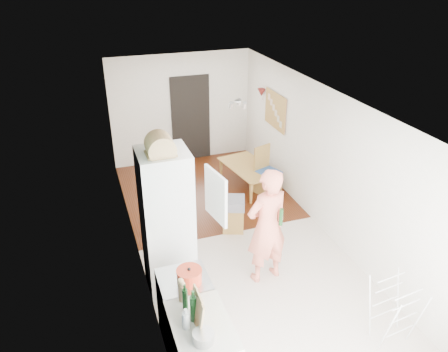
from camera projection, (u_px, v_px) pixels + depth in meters
room_shell at (235, 174)px, 6.93m from camera, size 3.20×7.00×2.50m
floor at (234, 239)px, 7.50m from camera, size 3.20×7.00×0.01m
wood_floor_overlay at (203, 190)px, 9.06m from camera, size 3.20×3.30×0.01m
sage_wall_panel at (157, 226)px, 4.51m from camera, size 0.02×3.00×1.30m
tile_splashback at (173, 314)px, 4.37m from camera, size 0.02×1.90×0.50m
doorway_recess at (191, 119)px, 10.04m from camera, size 0.90×0.04×2.00m
worktop at (201, 326)px, 4.57m from camera, size 0.62×0.92×0.06m
range_cooker at (185, 309)px, 5.40m from camera, size 0.60×0.60×0.88m
cooker_top at (184, 280)px, 5.19m from camera, size 0.60×0.60×0.04m
fridge_housing at (167, 223)px, 5.99m from camera, size 0.66×0.66×2.15m
fridge_door at (216, 196)px, 5.69m from camera, size 0.14×0.56×0.70m
fridge_interior at (188, 189)px, 5.86m from camera, size 0.02×0.52×0.66m
pinboard at (276, 110)px, 8.86m from camera, size 0.03×0.90×0.70m
pinboard_frame at (275, 110)px, 8.85m from camera, size 0.00×0.94×0.74m
wall_sconce at (262, 92)px, 9.31m from camera, size 0.18×0.18×0.16m
person at (267, 217)px, 6.15m from camera, size 0.85×0.63×2.13m
dining_table at (249, 178)px, 9.11m from camera, size 0.84×1.27×0.41m
dining_chair at (268, 171)px, 8.74m from camera, size 0.54×0.54×0.99m
stool at (233, 218)px, 7.67m from camera, size 0.46×0.46×0.47m
grey_drape at (234, 203)px, 7.50m from camera, size 0.49×0.49×0.17m
drying_rack at (394, 312)px, 5.37m from camera, size 0.49×0.45×0.86m
bread_bin at (160, 147)px, 5.37m from camera, size 0.38×0.36×0.19m
red_casserole at (189, 276)px, 5.09m from camera, size 0.32×0.32×0.18m
steel_pan at (203, 337)px, 4.32m from camera, size 0.25×0.25×0.11m
held_bottle at (281, 217)px, 5.99m from camera, size 0.06×0.06×0.26m
bottle_a at (193, 309)px, 4.53m from camera, size 0.08×0.08×0.31m
bottle_b at (185, 299)px, 4.69m from camera, size 0.06×0.06×0.26m
bottle_c at (186, 320)px, 4.46m from camera, size 0.08×0.08×0.20m
pepper_mill_front at (183, 294)px, 4.80m from camera, size 0.07×0.07×0.22m
pepper_mill_back at (181, 292)px, 4.81m from camera, size 0.07×0.07×0.24m
chopping_boards at (197, 310)px, 4.47m from camera, size 0.06×0.28×0.38m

